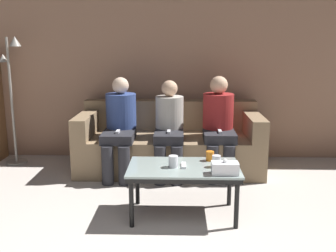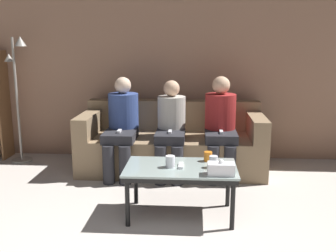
{
  "view_description": "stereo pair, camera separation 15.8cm",
  "coord_description": "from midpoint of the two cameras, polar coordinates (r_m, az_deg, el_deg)",
  "views": [
    {
      "loc": [
        0.11,
        -1.45,
        1.53
      ],
      "look_at": [
        0.0,
        2.47,
        0.68
      ],
      "focal_mm": 42.0,
      "sensor_mm": 36.0,
      "label": 1
    },
    {
      "loc": [
        0.27,
        -1.44,
        1.53
      ],
      "look_at": [
        0.0,
        2.47,
        0.68
      ],
      "focal_mm": 42.0,
      "sensor_mm": 36.0,
      "label": 2
    }
  ],
  "objects": [
    {
      "name": "cup_far_center",
      "position": [
        3.61,
        7.08,
        -4.41
      ],
      "size": [
        0.07,
        0.07,
        0.09
      ],
      "color": "orange",
      "rests_on": "coffee_table"
    },
    {
      "name": "cup_near_right",
      "position": [
        3.41,
        1.65,
        -5.18
      ],
      "size": [
        0.08,
        0.08,
        0.1
      ],
      "color": "silver",
      "rests_on": "coffee_table"
    },
    {
      "name": "coffee_table",
      "position": [
        3.46,
        3.18,
        -6.63
      ],
      "size": [
        0.97,
        0.57,
        0.46
      ],
      "color": "#8C9E99",
      "rests_on": "ground_plane"
    },
    {
      "name": "standing_lamp",
      "position": [
        5.26,
        -20.18,
        5.4
      ],
      "size": [
        0.31,
        0.26,
        1.59
      ],
      "color": "gray",
      "rests_on": "ground_plane"
    },
    {
      "name": "couch",
      "position": [
        4.77,
        1.53,
        -2.7
      ],
      "size": [
        2.16,
        0.91,
        0.8
      ],
      "color": "#897051",
      "rests_on": "ground_plane"
    },
    {
      "name": "seated_person_mid_left",
      "position": [
        4.49,
        1.43,
        0.05
      ],
      "size": [
        0.33,
        0.69,
        1.09
      ],
      "color": "#28282D",
      "rests_on": "ground_plane"
    },
    {
      "name": "seated_person_mid_right",
      "position": [
        4.53,
        8.63,
        0.43
      ],
      "size": [
        0.35,
        0.65,
        1.14
      ],
      "color": "#28282D",
      "rests_on": "ground_plane"
    },
    {
      "name": "tissue_box",
      "position": [
        3.26,
        9.09,
        -6.16
      ],
      "size": [
        0.22,
        0.12,
        0.13
      ],
      "color": "white",
      "rests_on": "coffee_table"
    },
    {
      "name": "wall_back",
      "position": [
        5.15,
        1.85,
        9.69
      ],
      "size": [
        12.0,
        0.06,
        2.6
      ],
      "color": "#9E755B",
      "rests_on": "ground_plane"
    },
    {
      "name": "seated_person_left_end",
      "position": [
        4.56,
        -5.71,
        0.44
      ],
      "size": [
        0.35,
        0.72,
        1.12
      ],
      "color": "#28282D",
      "rests_on": "ground_plane"
    },
    {
      "name": "game_remote",
      "position": [
        3.44,
        3.2,
        -5.75
      ],
      "size": [
        0.04,
        0.15,
        0.02
      ],
      "color": "white",
      "rests_on": "coffee_table"
    },
    {
      "name": "cup_near_left",
      "position": [
        3.44,
        7.94,
        -5.16
      ],
      "size": [
        0.07,
        0.07,
        0.1
      ],
      "color": "silver",
      "rests_on": "coffee_table"
    }
  ]
}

